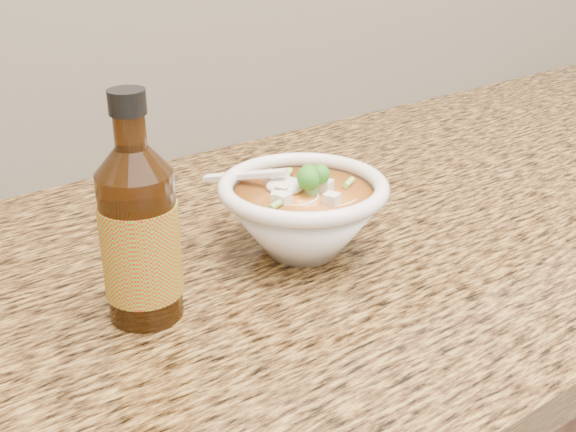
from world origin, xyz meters
TOP-DOWN VIEW (x-y plane):
  - counter_slab at (0.00, 1.68)m, footprint 4.00×0.68m
  - soup_bowl at (-0.17, 1.65)m, footprint 0.18×0.19m
  - hot_sauce_bottle at (-0.37, 1.63)m, footprint 0.08×0.08m

SIDE VIEW (x-z plane):
  - counter_slab at x=0.00m, z-range 0.86..0.90m
  - soup_bowl at x=-0.17m, z-range 0.89..0.99m
  - hot_sauce_bottle at x=-0.37m, z-range 0.87..1.09m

